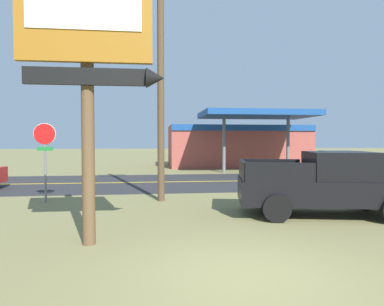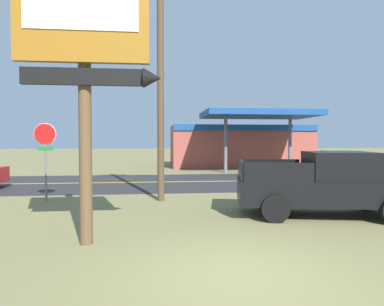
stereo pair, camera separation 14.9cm
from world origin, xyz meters
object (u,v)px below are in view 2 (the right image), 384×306
(motel_sign, at_px, (86,50))
(stop_sign, at_px, (45,148))
(pickup_black_parked_on_lawn, at_px, (326,184))
(car_grey_near_lane, at_px, (343,163))
(gas_station, at_px, (239,145))
(utility_pole, at_px, (160,67))

(motel_sign, height_order, stop_sign, motel_sign)
(pickup_black_parked_on_lawn, bearing_deg, car_grey_near_lane, 57.77)
(pickup_black_parked_on_lawn, height_order, car_grey_near_lane, pickup_black_parked_on_lawn)
(motel_sign, distance_m, gas_station, 23.73)
(pickup_black_parked_on_lawn, bearing_deg, gas_station, 83.69)
(utility_pole, height_order, car_grey_near_lane, utility_pole)
(gas_station, distance_m, pickup_black_parked_on_lawn, 19.81)
(utility_pole, relative_size, pickup_black_parked_on_lawn, 1.75)
(motel_sign, bearing_deg, car_grey_near_lane, 44.08)
(utility_pole, bearing_deg, stop_sign, 178.37)
(motel_sign, distance_m, pickup_black_parked_on_lawn, 7.75)
(gas_station, bearing_deg, motel_sign, -111.94)
(stop_sign, distance_m, gas_station, 20.02)
(stop_sign, xyz_separation_m, pickup_black_parked_on_lawn, (9.27, -3.24, -1.06))
(motel_sign, relative_size, stop_sign, 2.10)
(stop_sign, relative_size, gas_station, 0.25)
(utility_pole, xyz_separation_m, gas_station, (7.17, 16.54, -3.13))
(motel_sign, bearing_deg, utility_pole, 72.89)
(car_grey_near_lane, bearing_deg, motel_sign, -135.92)
(utility_pole, height_order, pickup_black_parked_on_lawn, utility_pole)
(stop_sign, bearing_deg, gas_station, 55.12)
(motel_sign, height_order, utility_pole, utility_pole)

